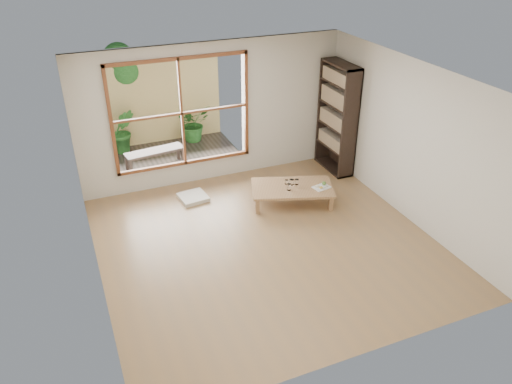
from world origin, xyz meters
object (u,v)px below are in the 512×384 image
low_table (292,189)px  food_tray (322,186)px  garden_bench (155,153)px  bookshelf (337,118)px

low_table → food_tray: size_ratio=4.99×
food_tray → garden_bench: bearing=122.7°
food_tray → garden_bench: 3.46m
bookshelf → garden_bench: 3.66m
bookshelf → food_tray: size_ratio=6.66×
food_tray → low_table: bearing=143.9°
bookshelf → food_tray: 1.63m
bookshelf → food_tray: bearing=-128.9°
low_table → bookshelf: 1.83m
bookshelf → garden_bench: bearing=157.7°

